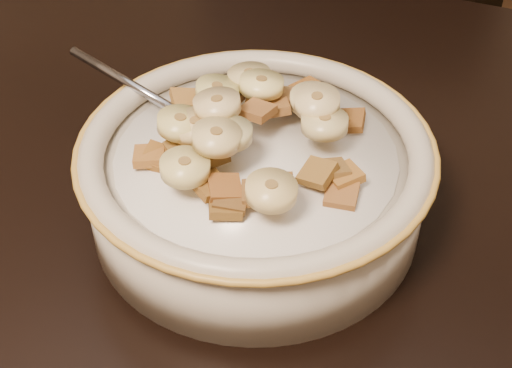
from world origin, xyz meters
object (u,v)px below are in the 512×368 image
at_px(table, 148,269).
at_px(cereal_bowl, 256,187).
at_px(spoon, 212,132).
at_px(chair, 297,106).

height_order(table, cereal_bowl, cereal_bowl).
distance_m(table, cereal_bowl, 0.10).
bearing_deg(spoon, chair, -156.68).
relative_size(cereal_bowl, spoon, 4.17).
bearing_deg(spoon, cereal_bowl, 90.00).
bearing_deg(cereal_bowl, chair, 107.58).
bearing_deg(table, chair, 97.50).
relative_size(chair, spoon, 18.97).
xyz_separation_m(table, spoon, (0.02, 0.07, 0.08)).
bearing_deg(cereal_bowl, spoon, 170.05).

